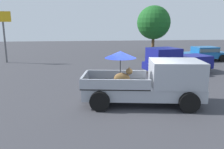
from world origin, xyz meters
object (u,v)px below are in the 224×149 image
(pickup_truck_main, at_px, (153,82))
(parked_sedan_near, at_px, (204,53))
(motel_sign, at_px, (3,27))
(pickup_truck_red, at_px, (176,61))

(pickup_truck_main, distance_m, parked_sedan_near, 14.00)
(pickup_truck_main, relative_size, motel_sign, 1.17)
(pickup_truck_main, xyz_separation_m, pickup_truck_red, (3.55, 6.08, -0.10))
(pickup_truck_red, bearing_deg, pickup_truck_main, 47.67)
(pickup_truck_main, height_order, parked_sedan_near, pickup_truck_main)
(pickup_truck_red, distance_m, parked_sedan_near, 7.06)
(pickup_truck_main, distance_m, pickup_truck_red, 7.04)
(parked_sedan_near, bearing_deg, motel_sign, -7.22)
(pickup_truck_main, bearing_deg, motel_sign, 138.00)
(pickup_truck_red, height_order, motel_sign, motel_sign)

